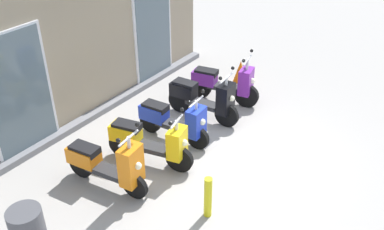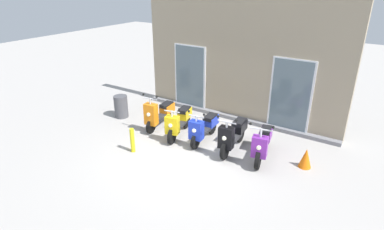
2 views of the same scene
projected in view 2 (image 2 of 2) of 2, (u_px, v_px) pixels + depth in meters
name	position (u px, v px, depth m)	size (l,w,h in m)	color
ground_plane	(186.00, 155.00, 8.62)	(40.00, 40.00, 0.00)	#A8A39E
storefront_facade	(239.00, 63.00, 10.22)	(6.87, 0.50, 3.96)	gray
scooter_orange	(159.00, 113.00, 10.07)	(0.55, 1.53, 1.25)	black
scooter_yellow	(179.00, 121.00, 9.54)	(0.68, 1.58, 1.12)	black
scooter_blue	(204.00, 127.00, 9.21)	(0.53, 1.51, 1.10)	black
scooter_black	(233.00, 134.00, 8.69)	(0.57, 1.60, 1.19)	black
scooter_purple	(263.00, 143.00, 8.31)	(0.68, 1.57, 1.21)	black
trash_bin	(121.00, 107.00, 10.83)	(0.46, 0.46, 0.76)	#4C4C51
traffic_cone	(306.00, 158.00, 8.00)	(0.32, 0.32, 0.52)	orange
curb_bollard	(132.00, 140.00, 8.67)	(0.12, 0.12, 0.70)	yellow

